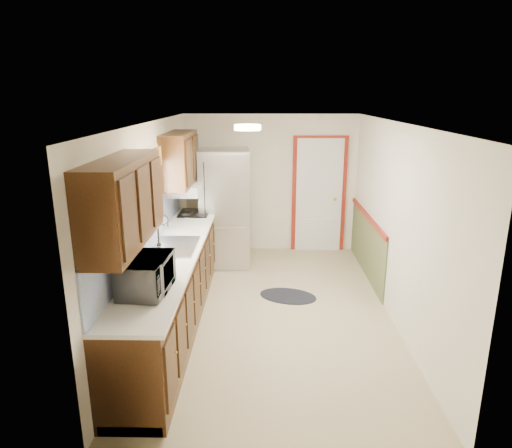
{
  "coord_description": "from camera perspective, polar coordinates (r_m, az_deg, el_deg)",
  "views": [
    {
      "loc": [
        -0.11,
        -5.4,
        2.72
      ],
      "look_at": [
        -0.21,
        0.09,
        1.15
      ],
      "focal_mm": 32.0,
      "sensor_mm": 36.0,
      "label": 1
    }
  ],
  "objects": [
    {
      "name": "back_wall_trim",
      "position": [
        7.91,
        9.06,
        2.35
      ],
      "size": [
        1.12,
        2.3,
        2.08
      ],
      "color": "maroon",
      "rests_on": "ground"
    },
    {
      "name": "rug",
      "position": [
        6.46,
        4.02,
        -8.97
      ],
      "size": [
        0.91,
        0.72,
        0.01
      ],
      "primitive_type": "ellipsoid",
      "rotation": [
        0.0,
        0.0,
        -0.3
      ],
      "color": "black",
      "rests_on": "ground"
    },
    {
      "name": "refrigerator",
      "position": [
        7.4,
        -3.95,
        2.02
      ],
      "size": [
        0.84,
        0.82,
        1.89
      ],
      "rotation": [
        0.0,
        0.0,
        0.07
      ],
      "color": "#B7B7BC",
      "rests_on": "ground"
    },
    {
      "name": "room_shell",
      "position": [
        5.61,
        2.13,
        0.21
      ],
      "size": [
        3.2,
        5.2,
        2.52
      ],
      "color": "tan",
      "rests_on": "ground"
    },
    {
      "name": "microwave",
      "position": [
        4.35,
        -13.62,
        -5.76
      ],
      "size": [
        0.37,
        0.62,
        0.41
      ],
      "primitive_type": "imported",
      "rotation": [
        0.0,
        0.0,
        1.52
      ],
      "color": "white",
      "rests_on": "kitchen_run"
    },
    {
      "name": "kitchen_run",
      "position": [
        5.57,
        -10.7,
        -4.4
      ],
      "size": [
        0.63,
        4.0,
        2.2
      ],
      "color": "#351C0C",
      "rests_on": "ground"
    },
    {
      "name": "ceiling_fixture",
      "position": [
        5.22,
        -1.06,
        11.98
      ],
      "size": [
        0.3,
        0.3,
        0.06
      ],
      "primitive_type": "cylinder",
      "color": "#FFD88C",
      "rests_on": "room_shell"
    },
    {
      "name": "cooktop",
      "position": [
        7.11,
        -7.71,
        1.37
      ],
      "size": [
        0.45,
        0.54,
        0.02
      ],
      "primitive_type": "cube",
      "color": "black",
      "rests_on": "kitchen_run"
    }
  ]
}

